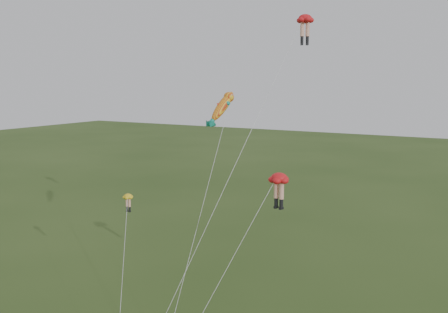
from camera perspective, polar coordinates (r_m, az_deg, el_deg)
The scene contains 4 objects.
legs_kite_red_high at distance 38.65m, azimuth 8.88°, elevation 14.32°, with size 6.96×13.60×23.44m.
legs_kite_red_mid at distance 35.53m, azimuth 6.18°, elevation -3.01°, with size 4.89×8.93×12.11m.
legs_kite_yellow at distance 39.72m, azimuth -10.98°, elevation -5.70°, with size 6.59×9.22×9.73m.
fish_kite at distance 39.90m, azimuth -0.22°, elevation 5.61°, with size 3.08×13.19×17.94m.
Camera 1 is at (18.62, -25.23, 18.52)m, focal length 40.00 mm.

